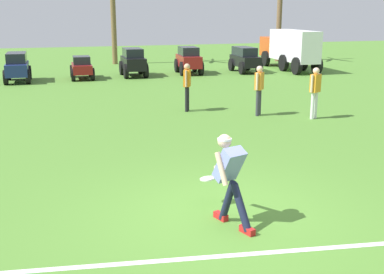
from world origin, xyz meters
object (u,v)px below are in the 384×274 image
(parked_car_slot_c, at_px, (17,66))
(teammate_midfield, at_px, (315,88))
(parked_car_slot_f, at_px, (189,60))
(teammate_deep, at_px, (259,86))
(box_truck, at_px, (289,48))
(parked_car_slot_e, at_px, (133,62))
(frisbee_thrower, at_px, (230,175))
(parked_car_slot_d, at_px, (82,67))
(parked_car_slot_g, at_px, (245,59))
(teammate_near_sideline, at_px, (187,83))
(palm_tree_left_of_centre, at_px, (279,14))
(frisbee_in_flight, at_px, (207,179))

(parked_car_slot_c, bearing_deg, teammate_midfield, -51.45)
(parked_car_slot_f, bearing_deg, parked_car_slot_c, -176.44)
(teammate_deep, relative_size, box_truck, 0.26)
(parked_car_slot_e, distance_m, box_truck, 8.95)
(frisbee_thrower, relative_size, parked_car_slot_d, 0.63)
(parked_car_slot_d, relative_size, box_truck, 0.37)
(frisbee_thrower, height_order, parked_car_slot_d, frisbee_thrower)
(frisbee_thrower, xyz_separation_m, parked_car_slot_e, (1.85, 17.85, -0.05))
(parked_car_slot_g, height_order, box_truck, box_truck)
(teammate_near_sideline, bearing_deg, teammate_deep, -34.05)
(parked_car_slot_c, relative_size, parked_car_slot_g, 0.99)
(parked_car_slot_g, bearing_deg, parked_car_slot_c, -178.76)
(teammate_deep, bearing_deg, parked_car_slot_f, 84.78)
(parked_car_slot_d, bearing_deg, teammate_midfield, -62.22)
(frisbee_thrower, relative_size, parked_car_slot_f, 0.57)
(frisbee_thrower, relative_size, teammate_deep, 0.89)
(teammate_deep, height_order, parked_car_slot_d, teammate_deep)
(teammate_midfield, xyz_separation_m, teammate_deep, (-1.42, 0.93, 0.00))
(teammate_near_sideline, bearing_deg, frisbee_thrower, -102.52)
(teammate_near_sideline, height_order, parked_car_slot_e, teammate_near_sideline)
(teammate_midfield, xyz_separation_m, parked_car_slot_f, (-0.43, 11.73, -0.20))
(frisbee_thrower, relative_size, teammate_near_sideline, 0.89)
(parked_car_slot_f, relative_size, palm_tree_left_of_centre, 0.48)
(palm_tree_left_of_centre, bearing_deg, frisbee_thrower, -118.71)
(frisbee_thrower, bearing_deg, parked_car_slot_c, 101.85)
(frisbee_thrower, distance_m, frisbee_in_flight, 0.90)
(teammate_midfield, bearing_deg, box_truck, 64.97)
(teammate_near_sideline, relative_size, palm_tree_left_of_centre, 0.31)
(box_truck, height_order, palm_tree_left_of_centre, palm_tree_left_of_centre)
(frisbee_thrower, distance_m, parked_car_slot_d, 17.65)
(frisbee_in_flight, bearing_deg, parked_car_slot_c, 102.20)
(teammate_midfield, xyz_separation_m, parked_car_slot_g, (2.66, 11.45, -0.22))
(teammate_near_sideline, distance_m, box_truck, 13.08)
(teammate_near_sideline, xyz_separation_m, parked_car_slot_f, (2.94, 9.48, -0.20))
(parked_car_slot_g, bearing_deg, palm_tree_left_of_centre, 47.73)
(frisbee_in_flight, relative_size, parked_car_slot_c, 0.15)
(teammate_near_sideline, distance_m, teammate_deep, 2.35)
(teammate_midfield, relative_size, palm_tree_left_of_centre, 0.31)
(parked_car_slot_c, distance_m, parked_car_slot_e, 5.53)
(teammate_deep, relative_size, parked_car_slot_e, 0.66)
(palm_tree_left_of_centre, bearing_deg, teammate_near_sideline, -126.64)
(parked_car_slot_g, bearing_deg, parked_car_slot_d, -179.34)
(frisbee_in_flight, height_order, parked_car_slot_f, parked_car_slot_f)
(parked_car_slot_f, bearing_deg, parked_car_slot_d, -176.11)
(box_truck, bearing_deg, parked_car_slot_c, -177.49)
(frisbee_in_flight, relative_size, parked_car_slot_e, 0.15)
(teammate_midfield, height_order, palm_tree_left_of_centre, palm_tree_left_of_centre)
(parked_car_slot_f, xyz_separation_m, parked_car_slot_g, (3.09, -0.28, -0.02))
(parked_car_slot_e, bearing_deg, teammate_near_sideline, -89.74)
(frisbee_in_flight, relative_size, parked_car_slot_d, 0.16)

